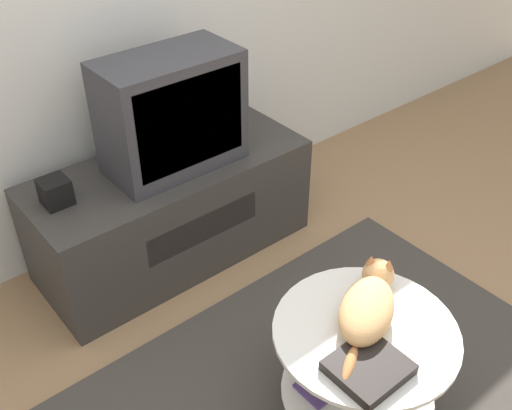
% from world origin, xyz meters
% --- Properties ---
extents(tv_stand, '(1.35, 0.56, 0.54)m').
position_xyz_m(tv_stand, '(0.05, 1.24, 0.27)').
color(tv_stand, '#33302D').
rests_on(tv_stand, ground_plane).
extents(tv, '(0.62, 0.33, 0.53)m').
position_xyz_m(tv, '(0.09, 1.21, 0.80)').
color(tv, '#333338').
rests_on(tv, tv_stand).
extents(speaker, '(0.12, 0.12, 0.12)m').
position_xyz_m(speaker, '(-0.48, 1.27, 0.59)').
color(speaker, black).
rests_on(speaker, tv_stand).
extents(coffee_table, '(0.65, 0.65, 0.45)m').
position_xyz_m(coffee_table, '(0.05, -0.03, 0.31)').
color(coffee_table, '#B2B2B7').
rests_on(coffee_table, rug).
extents(dvd_box, '(0.23, 0.21, 0.04)m').
position_xyz_m(dvd_box, '(-0.08, -0.15, 0.49)').
color(dvd_box, black).
rests_on(dvd_box, coffee_table).
extents(cat, '(0.50, 0.32, 0.14)m').
position_xyz_m(cat, '(0.09, 0.02, 0.54)').
color(cat, tan).
rests_on(cat, coffee_table).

